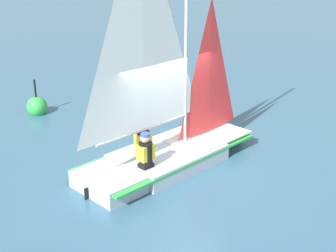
# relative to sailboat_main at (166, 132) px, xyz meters

# --- Properties ---
(ground_plane) EXTENTS (260.00, 260.00, 0.00)m
(ground_plane) POSITION_rel_sailboat_main_xyz_m (-0.03, -0.06, -0.84)
(ground_plane) COLOR #38607A
(sailboat_main) EXTENTS (3.56, 4.77, 5.83)m
(sailboat_main) POSITION_rel_sailboat_main_xyz_m (0.00, 0.00, 0.00)
(sailboat_main) COLOR #B2BCCC
(sailboat_main) RESTS_ON ground_plane
(sailor_helm) EXTENTS (0.40, 0.42, 1.16)m
(sailor_helm) POSITION_rel_sailboat_main_xyz_m (0.42, 0.40, -0.21)
(sailor_helm) COLOR black
(sailor_helm) RESTS_ON ground_plane
(sailor_crew) EXTENTS (0.40, 0.42, 1.16)m
(sailor_crew) POSITION_rel_sailboat_main_xyz_m (0.15, 0.97, -0.21)
(sailor_crew) COLOR black
(sailor_crew) RESTS_ON ground_plane
(buoy_marker) EXTENTS (0.63, 0.63, 1.18)m
(buoy_marker) POSITION_rel_sailboat_main_xyz_m (4.90, -2.19, -0.61)
(buoy_marker) COLOR green
(buoy_marker) RESTS_ON ground_plane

